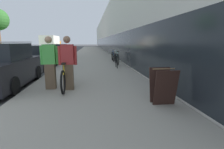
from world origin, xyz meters
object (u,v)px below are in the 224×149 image
person_rider (68,63)px  bike_rack_hoop (117,59)px  cruiser_bike_nearest (117,59)px  parked_sedan_curbside (1,67)px  vintage_roadster_curbside (42,57)px  parked_sedan_far (57,52)px  person_bystander (50,63)px  sandwich_board_sign (163,86)px  moving_truck (51,44)px  tandem_bicycle (67,76)px  cruiser_bike_middle (113,56)px

person_rider → bike_rack_hoop: 5.17m
cruiser_bike_nearest → parked_sedan_curbside: parked_sedan_curbside is taller
vintage_roadster_curbside → parked_sedan_far: (-0.04, 5.50, 0.01)m
person_bystander → sandwich_board_sign: person_bystander is taller
person_rider → parked_sedan_far: (-2.49, 11.76, -0.31)m
sandwich_board_sign → moving_truck: 29.28m
parked_sedan_curbside → moving_truck: size_ratio=0.55×
tandem_bicycle → sandwich_board_sign: 3.24m
cruiser_bike_nearest → moving_truck: 21.93m
person_bystander → sandwich_board_sign: size_ratio=1.90×
person_bystander → bike_rack_hoop: person_bystander is taller
cruiser_bike_nearest → person_rider: bearing=-112.0°
sandwich_board_sign → moving_truck: (-8.65, 27.96, 0.80)m
person_bystander → parked_sedan_far: 11.74m
moving_truck → sandwich_board_sign: bearing=-72.8°
cruiser_bike_nearest → cruiser_bike_middle: bearing=90.5°
cruiser_bike_nearest → sandwich_board_sign: bearing=-90.0°
tandem_bicycle → cruiser_bike_nearest: 6.46m
sandwich_board_sign → person_bystander: bearing=149.9°
tandem_bicycle → person_rider: bearing=-71.6°
bike_rack_hoop → parked_sedan_curbside: parked_sedan_curbside is taller
person_rider → cruiser_bike_nearest: 6.71m
person_rider → moving_truck: size_ratio=0.23×
cruiser_bike_nearest → parked_sedan_curbside: size_ratio=0.42×
bike_rack_hoop → vintage_roadster_curbside: size_ratio=0.20×
tandem_bicycle → person_bystander: person_bystander is taller
parked_sedan_far → moving_truck: size_ratio=0.60×
cruiser_bike_middle → vintage_roadster_curbside: (-4.93, -1.95, 0.15)m
bike_rack_hoop → parked_sedan_far: (-4.74, 7.13, 0.04)m
cruiser_bike_nearest → sandwich_board_sign: 7.83m
parked_sedan_curbside → moving_truck: 25.54m
cruiser_bike_nearest → sandwich_board_sign: cruiser_bike_nearest is taller
person_rider → person_bystander: bearing=163.8°
sandwich_board_sign → moving_truck: size_ratio=0.12×
person_bystander → vintage_roadster_curbside: bearing=106.9°
person_bystander → vintage_roadster_curbside: person_bystander is taller
tandem_bicycle → person_bystander: (-0.50, -0.12, 0.47)m
cruiser_bike_middle → moving_truck: bearing=115.5°
tandem_bicycle → person_rider: 0.57m
cruiser_bike_middle → parked_sedan_curbside: (-5.01, -7.15, 0.23)m
tandem_bicycle → cruiser_bike_middle: 8.33m
cruiser_bike_nearest → tandem_bicycle: bearing=-113.7°
vintage_roadster_curbside → sandwich_board_sign: bearing=-57.9°
parked_sedan_far → moving_truck: (-3.66, 14.57, 0.70)m
cruiser_bike_nearest → vintage_roadster_curbside: vintage_roadster_curbside is taller
parked_sedan_far → sandwich_board_sign: bearing=-69.5°
tandem_bicycle → vintage_roadster_curbside: size_ratio=0.56×
bike_rack_hoop → sandwich_board_sign: 6.27m
cruiser_bike_nearest → vintage_roadster_curbside: bearing=179.4°
bike_rack_hoop → person_rider: bearing=-116.0°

